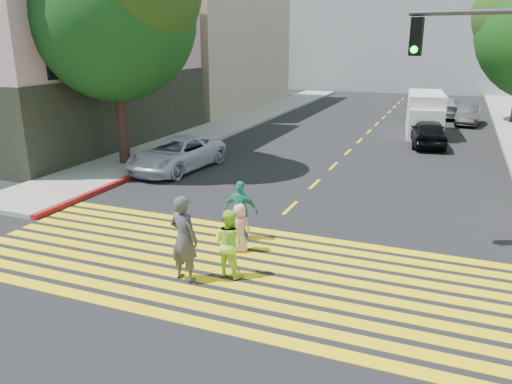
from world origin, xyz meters
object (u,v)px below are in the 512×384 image
Objects in this scene: pedestrian_man at (184,239)px; dark_car_near at (428,133)px; pedestrian_woman at (229,243)px; white_sedan at (177,154)px; tree_left at (115,9)px; white_van at (425,115)px; dark_car_parked at (468,115)px; silver_car at (443,107)px; pedestrian_extra at (241,210)px; pedestrian_child at (240,228)px.

pedestrian_man reaches higher than dark_car_near.
white_sedan is at bearing -40.80° from pedestrian_woman.
tree_left is 1.84× the size of white_van.
white_sedan reaches higher than dark_car_parked.
pedestrian_woman is at bearing 77.14° from silver_car.
dark_car_parked is at bearing -89.90° from pedestrian_woman.
white_van is (2.87, 20.27, 0.32)m from pedestrian_woman.
white_sedan is 13.02m from dark_car_near.
white_van is (-2.33, -4.73, 0.51)m from dark_car_parked.
silver_car is (3.58, 27.76, -0.11)m from pedestrian_woman.
pedestrian_extra is 0.34× the size of white_sedan.
dark_car_near reaches higher than dark_car_parked.
dark_car_near is 3.29m from white_van.
pedestrian_extra reaches higher than white_sedan.
pedestrian_extra is (-0.64, 2.13, 0.02)m from pedestrian_woman.
dark_car_near reaches higher than white_sedan.
pedestrian_child is 19.20m from white_van.
silver_car is 3.20m from dark_car_parked.
white_van is at bearing -89.01° from pedestrian_man.
tree_left is 5.83× the size of pedestrian_extra.
pedestrian_woman is at bearing -46.41° from white_sedan.
pedestrian_man is 1.05m from pedestrian_woman.
silver_car is (4.41, 28.37, -0.32)m from pedestrian_man.
dark_car_near reaches higher than silver_car.
pedestrian_child is at bearing -42.85° from white_sedan.
tree_left is at bearing -30.84° from pedestrian_woman.
pedestrian_extra reaches higher than pedestrian_child.
dark_car_near is 0.79× the size of white_van.
dark_car_near is 1.11× the size of dark_car_parked.
pedestrian_woman reaches higher than dark_car_near.
tree_left is 4.74× the size of pedestrian_man.
pedestrian_extra is 0.34× the size of silver_car.
pedestrian_man is at bearing 47.85° from pedestrian_woman.
pedestrian_man reaches higher than dark_car_parked.
pedestrian_man reaches higher than pedestrian_child.
pedestrian_woman is at bearing 102.73° from pedestrian_extra.
pedestrian_woman reaches higher than silver_car.
pedestrian_extra is 23.60m from dark_car_parked.
tree_left is at bearing -124.92° from dark_car_parked.
white_sedan is (-5.81, 6.70, 0.03)m from pedestrian_child.
tree_left reaches higher than dark_car_near.
dark_car_near is at bearing -101.80° from pedestrian_child.
tree_left reaches higher than white_van.
pedestrian_child is 0.26× the size of white_sedan.
dark_car_parked is (1.61, -2.77, -0.08)m from silver_car.
tree_left is at bearing 29.12° from dark_car_near.
tree_left is 23.99m from silver_car.
dark_car_parked is at bearing -112.33° from dark_car_near.
silver_car is at bearing 123.96° from dark_car_parked.
dark_car_near is (3.28, 17.03, -0.10)m from pedestrian_woman.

